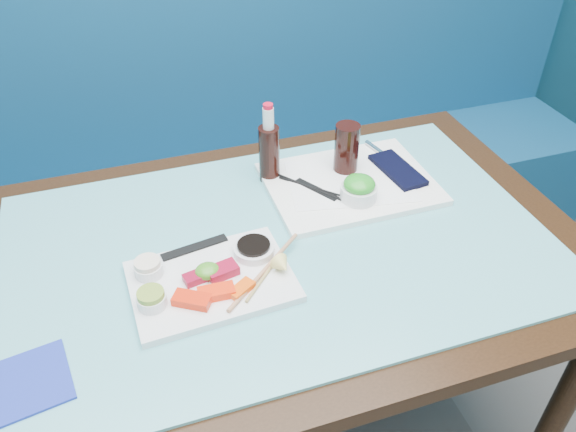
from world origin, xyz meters
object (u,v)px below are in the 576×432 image
object	(u,v)px
serving_tray	(349,184)
cola_glass	(347,148)
cola_bottle_body	(269,154)
dining_table	(280,272)
sashimi_plate	(212,282)
seaweed_bowl	(359,193)
booth_bench	(214,181)
blue_napkin	(28,383)

from	to	relation	value
serving_tray	cola_glass	xyz separation A→B (m)	(0.01, 0.05, 0.07)
cola_bottle_body	dining_table	bearing A→B (deg)	-101.98
sashimi_plate	seaweed_bowl	world-z (taller)	seaweed_bowl
booth_bench	seaweed_bowl	bearing A→B (deg)	-73.25
booth_bench	cola_glass	bearing A→B (deg)	-68.46
blue_napkin	cola_glass	bearing A→B (deg)	28.87
booth_bench	cola_glass	world-z (taller)	booth_bench
serving_tray	blue_napkin	world-z (taller)	serving_tray
booth_bench	blue_napkin	xyz separation A→B (m)	(-0.53, -1.06, 0.39)
seaweed_bowl	cola_bottle_body	world-z (taller)	cola_bottle_body
sashimi_plate	booth_bench	bearing A→B (deg)	76.27
booth_bench	dining_table	distance (m)	0.89
booth_bench	serving_tray	distance (m)	0.82
dining_table	serving_tray	distance (m)	0.30
dining_table	booth_bench	bearing A→B (deg)	90.00
seaweed_bowl	cola_bottle_body	bearing A→B (deg)	135.69
cola_glass	blue_napkin	world-z (taller)	cola_glass
seaweed_bowl	cola_glass	bearing A→B (deg)	81.25
dining_table	seaweed_bowl	world-z (taller)	seaweed_bowl
cola_glass	booth_bench	bearing A→B (deg)	111.54
sashimi_plate	cola_bottle_body	world-z (taller)	cola_bottle_body
dining_table	sashimi_plate	xyz separation A→B (m)	(-0.17, -0.08, 0.10)
dining_table	cola_glass	world-z (taller)	cola_glass
serving_tray	seaweed_bowl	xyz separation A→B (m)	(-0.01, -0.07, 0.03)
serving_tray	blue_napkin	bearing A→B (deg)	-154.28
blue_napkin	booth_bench	bearing A→B (deg)	63.42
booth_bench	serving_tray	bearing A→B (deg)	-70.79
sashimi_plate	blue_napkin	distance (m)	0.38
booth_bench	cola_bottle_body	world-z (taller)	booth_bench
booth_bench	serving_tray	size ratio (longest dim) A/B	7.16
dining_table	seaweed_bowl	size ratio (longest dim) A/B	15.54
cola_bottle_body	blue_napkin	size ratio (longest dim) A/B	1.08
booth_bench	seaweed_bowl	size ratio (longest dim) A/B	33.31
seaweed_bowl	blue_napkin	bearing A→B (deg)	-158.47
dining_table	sashimi_plate	distance (m)	0.22
seaweed_bowl	cola_glass	distance (m)	0.14
dining_table	blue_napkin	size ratio (longest dim) A/B	9.97
serving_tray	dining_table	bearing A→B (deg)	-147.28
booth_bench	cola_glass	distance (m)	0.82
dining_table	cola_glass	bearing A→B (deg)	40.16
cola_glass	blue_napkin	xyz separation A→B (m)	(-0.78, -0.43, -0.08)
dining_table	serving_tray	world-z (taller)	serving_tray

